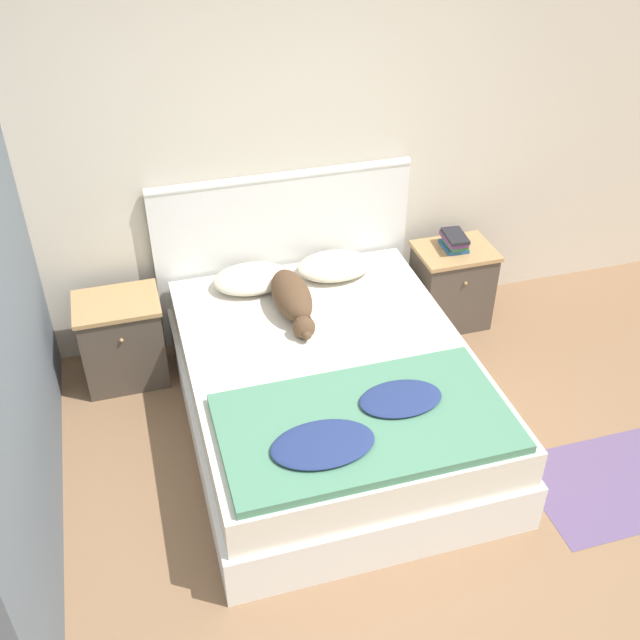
{
  "coord_description": "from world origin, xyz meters",
  "views": [
    {
      "loc": [
        -0.85,
        -2.12,
        3.12
      ],
      "look_at": [
        0.11,
        1.2,
        0.63
      ],
      "focal_mm": 42.0,
      "sensor_mm": 36.0,
      "label": 1
    }
  ],
  "objects_px": {
    "pillow_left": "(252,278)",
    "pillow_right": "(334,266)",
    "bed": "(330,392)",
    "dog": "(293,298)",
    "nightstand_right": "(451,286)",
    "nightstand_left": "(123,340)",
    "book_stack": "(455,241)"
  },
  "relations": [
    {
      "from": "bed",
      "to": "pillow_left",
      "type": "height_order",
      "value": "pillow_left"
    },
    {
      "from": "bed",
      "to": "dog",
      "type": "height_order",
      "value": "dog"
    },
    {
      "from": "pillow_right",
      "to": "book_stack",
      "type": "distance_m",
      "value": 0.83
    },
    {
      "from": "book_stack",
      "to": "pillow_left",
      "type": "bearing_deg",
      "value": 179.62
    },
    {
      "from": "pillow_right",
      "to": "nightstand_right",
      "type": "bearing_deg",
      "value": -1.66
    },
    {
      "from": "nightstand_left",
      "to": "dog",
      "type": "bearing_deg",
      "value": -17.18
    },
    {
      "from": "pillow_left",
      "to": "pillow_right",
      "type": "bearing_deg",
      "value": 0.0
    },
    {
      "from": "bed",
      "to": "dog",
      "type": "distance_m",
      "value": 0.6
    },
    {
      "from": "nightstand_left",
      "to": "pillow_left",
      "type": "distance_m",
      "value": 0.89
    },
    {
      "from": "pillow_right",
      "to": "dog",
      "type": "relative_size",
      "value": 0.71
    },
    {
      "from": "bed",
      "to": "pillow_left",
      "type": "bearing_deg",
      "value": 108.53
    },
    {
      "from": "bed",
      "to": "book_stack",
      "type": "height_order",
      "value": "book_stack"
    },
    {
      "from": "nightstand_left",
      "to": "pillow_left",
      "type": "xyz_separation_m",
      "value": [
        0.84,
        0.02,
        0.29
      ]
    },
    {
      "from": "bed",
      "to": "nightstand_right",
      "type": "bearing_deg",
      "value": 35.28
    },
    {
      "from": "pillow_right",
      "to": "bed",
      "type": "bearing_deg",
      "value": -108.53
    },
    {
      "from": "pillow_left",
      "to": "pillow_right",
      "type": "height_order",
      "value": "same"
    },
    {
      "from": "pillow_left",
      "to": "book_stack",
      "type": "xyz_separation_m",
      "value": [
        1.38,
        -0.01,
        0.06
      ]
    },
    {
      "from": "nightstand_right",
      "to": "pillow_left",
      "type": "relative_size",
      "value": 1.19
    },
    {
      "from": "nightstand_left",
      "to": "nightstand_right",
      "type": "height_order",
      "value": "same"
    },
    {
      "from": "bed",
      "to": "dog",
      "type": "bearing_deg",
      "value": 101.15
    },
    {
      "from": "bed",
      "to": "nightstand_left",
      "type": "height_order",
      "value": "nightstand_left"
    },
    {
      "from": "pillow_right",
      "to": "dog",
      "type": "height_order",
      "value": "dog"
    },
    {
      "from": "pillow_left",
      "to": "dog",
      "type": "bearing_deg",
      "value": -62.19
    },
    {
      "from": "pillow_left",
      "to": "nightstand_left",
      "type": "bearing_deg",
      "value": -178.34
    },
    {
      "from": "bed",
      "to": "dog",
      "type": "relative_size",
      "value": 2.98
    },
    {
      "from": "bed",
      "to": "pillow_right",
      "type": "height_order",
      "value": "pillow_right"
    },
    {
      "from": "pillow_left",
      "to": "dog",
      "type": "distance_m",
      "value": 0.39
    },
    {
      "from": "nightstand_right",
      "to": "pillow_right",
      "type": "distance_m",
      "value": 0.89
    },
    {
      "from": "bed",
      "to": "nightstand_right",
      "type": "height_order",
      "value": "nightstand_right"
    },
    {
      "from": "nightstand_right",
      "to": "pillow_left",
      "type": "height_order",
      "value": "pillow_left"
    },
    {
      "from": "nightstand_right",
      "to": "pillow_right",
      "type": "relative_size",
      "value": 1.19
    },
    {
      "from": "dog",
      "to": "bed",
      "type": "bearing_deg",
      "value": -78.85
    }
  ]
}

